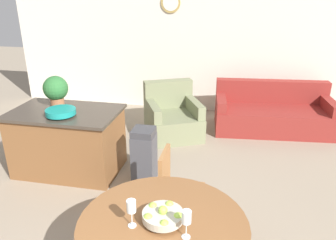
% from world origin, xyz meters
% --- Properties ---
extents(wall_back, '(8.00, 0.09, 2.70)m').
position_xyz_m(wall_back, '(-0.00, 5.56, 1.35)').
color(wall_back, silver).
rests_on(wall_back, ground_plane).
extents(dining_table, '(1.30, 1.30, 0.74)m').
position_xyz_m(dining_table, '(0.19, 0.94, 0.58)').
color(dining_table, brown).
rests_on(dining_table, ground_plane).
extents(dining_chair_far_side, '(0.43, 0.43, 0.87)m').
position_xyz_m(dining_chair_far_side, '(0.13, 1.82, 0.48)').
color(dining_chair_far_side, '#9E6B3D').
rests_on(dining_chair_far_side, ground_plane).
extents(fruit_bowl, '(0.31, 0.31, 0.14)m').
position_xyz_m(fruit_bowl, '(0.19, 0.93, 0.81)').
color(fruit_bowl, '#B7B29E').
rests_on(fruit_bowl, dining_table).
extents(wine_glass_left, '(0.07, 0.07, 0.22)m').
position_xyz_m(wine_glass_left, '(-0.03, 0.85, 0.91)').
color(wine_glass_left, silver).
rests_on(wine_glass_left, dining_table).
extents(wine_glass_right, '(0.07, 0.07, 0.22)m').
position_xyz_m(wine_glass_right, '(0.38, 0.81, 0.91)').
color(wine_glass_right, silver).
rests_on(wine_glass_right, dining_table).
extents(kitchen_island, '(1.43, 0.89, 0.88)m').
position_xyz_m(kitchen_island, '(-1.53, 2.68, 0.44)').
color(kitchen_island, brown).
rests_on(kitchen_island, ground_plane).
extents(teal_bowl, '(0.38, 0.38, 0.09)m').
position_xyz_m(teal_bowl, '(-1.48, 2.50, 0.94)').
color(teal_bowl, teal).
rests_on(teal_bowl, kitchen_island).
extents(potted_plant, '(0.33, 0.33, 0.41)m').
position_xyz_m(potted_plant, '(-1.73, 2.86, 1.11)').
color(potted_plant, '#A36642').
rests_on(potted_plant, kitchen_island).
extents(trash_bin, '(0.29, 0.30, 0.74)m').
position_xyz_m(trash_bin, '(-0.43, 2.61, 0.37)').
color(trash_bin, '#47474C').
rests_on(trash_bin, ground_plane).
extents(couch, '(2.09, 1.10, 0.83)m').
position_xyz_m(couch, '(1.36, 4.75, 0.29)').
color(couch, maroon).
rests_on(couch, ground_plane).
extents(armchair, '(1.18, 1.22, 0.89)m').
position_xyz_m(armchair, '(-0.36, 4.17, 0.30)').
color(armchair, '#7A7F5B').
rests_on(armchair, ground_plane).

